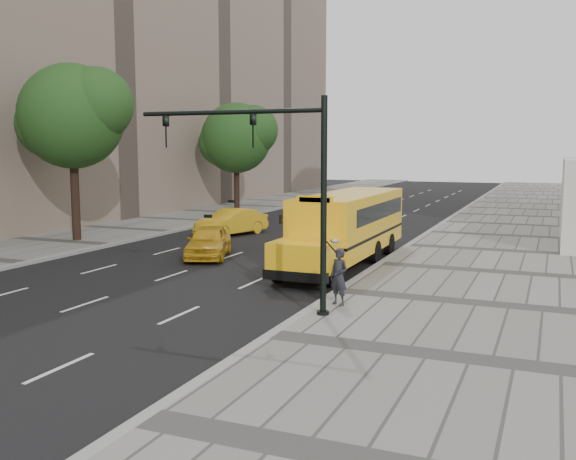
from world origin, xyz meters
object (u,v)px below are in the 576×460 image
at_px(tree_b, 73,115).
at_px(school_bus, 348,222).
at_px(traffic_signal, 278,178).
at_px(tree_c, 237,137).
at_px(pedestrian, 339,277).
at_px(taxi_far, 231,222).
at_px(taxi_near, 208,242).

distance_m(tree_b, school_bus, 15.67).
relative_size(tree_b, school_bus, 0.80).
bearing_deg(school_bus, traffic_signal, -85.66).
height_order(tree_c, school_bus, tree_c).
bearing_deg(school_bus, tree_b, 178.76).
relative_size(pedestrian, traffic_signal, 0.28).
distance_m(tree_b, pedestrian, 19.73).
bearing_deg(taxi_far, tree_b, -119.47).
bearing_deg(pedestrian, traffic_signal, -116.02).
xyz_separation_m(taxi_far, pedestrian, (10.97, -13.86, 0.28)).
height_order(tree_b, taxi_near, tree_b).
bearing_deg(pedestrian, taxi_far, 152.18).
xyz_separation_m(tree_b, taxi_near, (8.67, -1.47, -5.87)).
relative_size(tree_b, taxi_far, 2.03).
height_order(pedestrian, traffic_signal, traffic_signal).
height_order(school_bus, pedestrian, school_bus).
relative_size(taxi_far, pedestrian, 2.58).
height_order(tree_b, traffic_signal, tree_b).
bearing_deg(tree_c, taxi_far, -64.41).
bearing_deg(tree_c, traffic_signal, -60.75).
bearing_deg(school_bus, pedestrian, -74.58).
distance_m(taxi_near, taxi_far, 7.60).
relative_size(tree_b, taxi_near, 2.15).
relative_size(tree_c, taxi_far, 1.86).
relative_size(tree_c, school_bus, 0.73).
xyz_separation_m(taxi_near, taxi_far, (-2.58, 7.15, 0.02)).
bearing_deg(traffic_signal, taxi_far, 122.15).
relative_size(school_bus, pedestrian, 6.55).
xyz_separation_m(tree_b, school_bus, (14.90, -0.32, -4.84)).
bearing_deg(traffic_signal, taxi_near, 131.01).
bearing_deg(traffic_signal, school_bus, 94.34).
distance_m(taxi_far, traffic_signal, 18.15).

